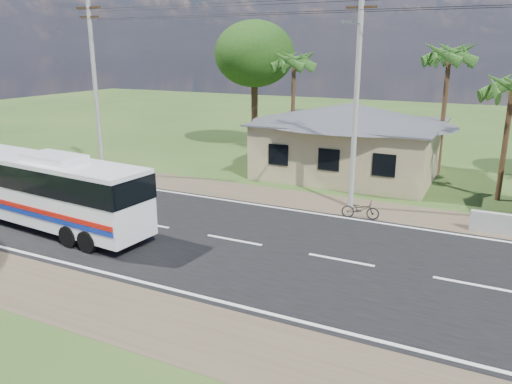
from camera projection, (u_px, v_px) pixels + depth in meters
ground at (234, 241)px, 20.34m from camera, size 120.00×120.00×0.00m
road at (234, 240)px, 20.34m from camera, size 120.00×16.00×0.03m
house at (350, 132)px, 30.38m from camera, size 12.40×10.00×5.00m
utility_poles at (350, 88)px, 23.20m from camera, size 32.80×2.22×11.00m
palm_mid at (450, 55)px, 29.17m from camera, size 2.80×2.80×8.20m
palm_far at (294, 62)px, 33.98m from camera, size 2.80×2.80×7.70m
tree_behind_house at (254, 54)px, 37.28m from camera, size 6.00×6.00×9.61m
coach_bus at (44, 185)px, 21.33m from camera, size 10.93×3.21×3.35m
motorcycle at (360, 209)px, 22.85m from camera, size 1.79×0.86×0.90m
small_car at (9, 176)px, 28.21m from camera, size 1.76×3.69×1.22m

